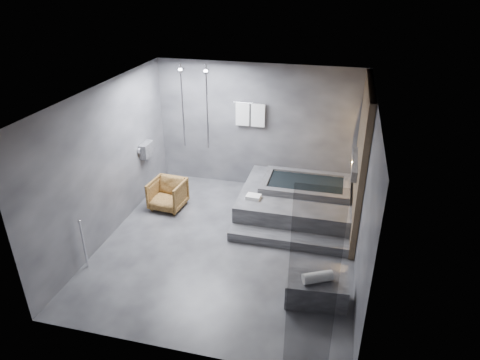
# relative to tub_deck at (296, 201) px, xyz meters

# --- Properties ---
(room) EXTENTS (5.00, 5.04, 2.82)m
(room) POSITION_rel_tub_deck_xyz_m (-0.65, -1.21, 1.48)
(room) COLOR #2D2D2F
(room) RESTS_ON ground
(tub_deck) EXTENTS (2.20, 2.00, 0.50)m
(tub_deck) POSITION_rel_tub_deck_xyz_m (0.00, 0.00, 0.00)
(tub_deck) COLOR #323234
(tub_deck) RESTS_ON ground
(tub_step) EXTENTS (2.20, 0.36, 0.18)m
(tub_step) POSITION_rel_tub_deck_xyz_m (0.00, -1.18, -0.16)
(tub_step) COLOR #323234
(tub_step) RESTS_ON ground
(concrete_bench) EXTENTS (0.95, 0.58, 0.41)m
(concrete_bench) POSITION_rel_tub_deck_xyz_m (0.62, -2.58, -0.04)
(concrete_bench) COLOR #2E2E30
(concrete_bench) RESTS_ON ground
(driftwood_chair) EXTENTS (0.73, 0.74, 0.62)m
(driftwood_chair) POSITION_rel_tub_deck_xyz_m (-2.63, -0.45, 0.06)
(driftwood_chair) COLOR #472C11
(driftwood_chair) RESTS_ON ground
(rolled_towel) EXTENTS (0.47, 0.34, 0.16)m
(rolled_towel) POSITION_rel_tub_deck_xyz_m (0.63, -2.61, 0.24)
(rolled_towel) COLOR white
(rolled_towel) RESTS_ON concrete_bench
(deck_towel) EXTENTS (0.29, 0.22, 0.07)m
(deck_towel) POSITION_rel_tub_deck_xyz_m (-0.79, -0.53, 0.29)
(deck_towel) COLOR white
(deck_towel) RESTS_ON tub_deck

